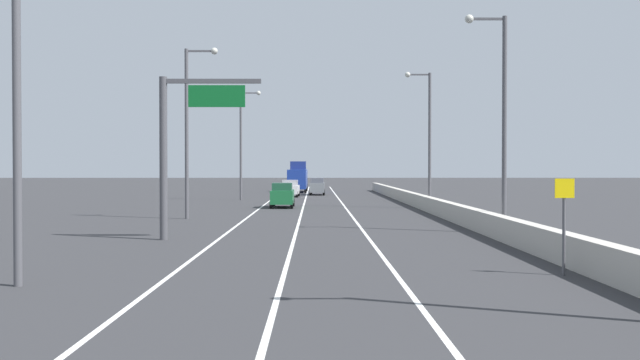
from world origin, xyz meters
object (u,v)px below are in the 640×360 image
at_px(speed_advisory_sign, 564,219).
at_px(lamp_post_right_second, 500,109).
at_px(overhead_sign_gantry, 179,137).
at_px(box_truck, 298,178).
at_px(lamp_post_left_near, 25,62).
at_px(car_green_0, 282,195).
at_px(lamp_post_left_mid, 190,122).
at_px(car_white_2, 290,188).
at_px(lamp_post_left_far, 243,138).
at_px(lamp_post_right_third, 427,131).
at_px(car_gray_1, 317,186).

height_order(speed_advisory_sign, lamp_post_right_second, lamp_post_right_second).
xyz_separation_m(overhead_sign_gantry, box_truck, (3.95, 65.40, -2.85)).
height_order(lamp_post_left_near, car_green_0, lamp_post_left_near).
bearing_deg(lamp_post_left_mid, speed_advisory_sign, -58.07).
distance_m(lamp_post_left_near, car_white_2, 63.12).
bearing_deg(lamp_post_left_mid, lamp_post_right_second, -31.22).
bearing_deg(lamp_post_left_far, lamp_post_left_mid, -91.68).
relative_size(lamp_post_left_near, lamp_post_left_mid, 1.00).
relative_size(overhead_sign_gantry, lamp_post_right_third, 0.68).
height_order(lamp_post_left_far, car_green_0, lamp_post_left_far).
bearing_deg(lamp_post_right_second, speed_advisory_sign, -96.41).
relative_size(overhead_sign_gantry, speed_advisory_sign, 2.50).
bearing_deg(lamp_post_left_far, box_truck, 78.47).
xyz_separation_m(speed_advisory_sign, car_gray_1, (-7.39, 66.41, -0.74)).
distance_m(lamp_post_left_mid, car_white_2, 36.24).
bearing_deg(lamp_post_right_third, lamp_post_right_second, -89.31).
xyz_separation_m(overhead_sign_gantry, lamp_post_left_mid, (-1.81, 13.87, 1.56)).
distance_m(overhead_sign_gantry, car_green_0, 27.72).
bearing_deg(speed_advisory_sign, lamp_post_left_far, 105.89).
height_order(overhead_sign_gantry, car_white_2, overhead_sign_gantry).
height_order(speed_advisory_sign, car_green_0, speed_advisory_sign).
xyz_separation_m(lamp_post_left_mid, lamp_post_left_far, (0.80, 27.21, 0.00)).
bearing_deg(car_gray_1, lamp_post_left_far, -118.38).
bearing_deg(lamp_post_left_far, speed_advisory_sign, -74.11).
bearing_deg(car_white_2, lamp_post_left_mid, -98.50).
bearing_deg(lamp_post_left_near, speed_advisory_sign, 7.08).
bearing_deg(car_green_0, lamp_post_left_near, -97.64).
xyz_separation_m(lamp_post_right_second, car_white_2, (-12.08, 45.99, -5.34)).
xyz_separation_m(car_gray_1, car_white_2, (-3.04, -5.72, -0.07)).
bearing_deg(lamp_post_right_third, lamp_post_left_mid, -144.64).
bearing_deg(box_truck, car_green_0, -90.60).
bearing_deg(car_gray_1, speed_advisory_sign, -83.65).
bearing_deg(car_gray_1, lamp_post_left_mid, -101.45).
relative_size(overhead_sign_gantry, box_truck, 0.75).
xyz_separation_m(car_gray_1, box_truck, (-2.58, 10.37, 0.86)).
relative_size(lamp_post_left_mid, car_green_0, 2.34).
bearing_deg(car_white_2, lamp_post_left_near, -94.91).
height_order(lamp_post_left_far, car_gray_1, lamp_post_left_far).
height_order(speed_advisory_sign, box_truck, box_truck).
distance_m(overhead_sign_gantry, lamp_post_left_near, 13.57).
height_order(lamp_post_left_mid, car_gray_1, lamp_post_left_mid).
height_order(overhead_sign_gantry, lamp_post_right_second, lamp_post_right_second).
bearing_deg(lamp_post_right_second, lamp_post_left_mid, 148.78).
relative_size(lamp_post_left_near, car_gray_1, 2.34).
distance_m(car_green_0, box_truck, 38.17).
distance_m(overhead_sign_gantry, car_white_2, 49.59).
bearing_deg(speed_advisory_sign, lamp_post_right_third, 87.89).
distance_m(overhead_sign_gantry, car_gray_1, 55.54).
xyz_separation_m(lamp_post_left_far, box_truck, (4.96, 24.32, -4.41)).
height_order(lamp_post_right_second, car_green_0, lamp_post_right_second).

